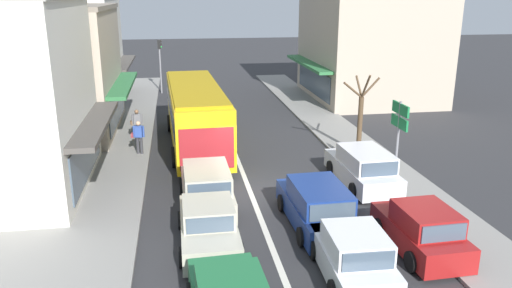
% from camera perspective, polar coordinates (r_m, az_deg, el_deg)
% --- Properties ---
extents(ground_plane, '(140.00, 140.00, 0.00)m').
position_cam_1_polar(ground_plane, '(20.53, -0.82, -5.12)').
color(ground_plane, '#2D2D30').
extents(lane_centre_line, '(0.20, 28.00, 0.01)m').
position_cam_1_polar(lane_centre_line, '(24.25, -2.19, -1.60)').
color(lane_centre_line, silver).
rests_on(lane_centre_line, ground).
extents(sidewalk_left, '(5.20, 44.00, 0.14)m').
position_cam_1_polar(sidewalk_left, '(26.29, -17.62, -0.77)').
color(sidewalk_left, gray).
rests_on(sidewalk_left, ground).
extents(kerb_right, '(2.80, 44.00, 0.12)m').
position_cam_1_polar(kerb_right, '(27.47, 10.22, 0.50)').
color(kerb_right, gray).
rests_on(kerb_right, ground).
extents(shopfront_mid_block, '(9.06, 8.86, 7.07)m').
position_cam_1_polar(shopfront_mid_block, '(30.09, -23.58, 7.56)').
color(shopfront_mid_block, '#B2A38E').
rests_on(shopfront_mid_block, ground).
extents(shopfront_far_end, '(7.57, 9.10, 7.64)m').
position_cam_1_polar(shopfront_far_end, '(38.91, -20.46, 10.16)').
color(shopfront_far_end, silver).
rests_on(shopfront_far_end, ground).
extents(building_right_far, '(9.36, 10.28, 9.62)m').
position_cam_1_polar(building_right_far, '(38.44, 12.89, 12.20)').
color(building_right_far, '#B2A38E').
rests_on(building_right_far, ground).
extents(city_bus, '(3.04, 10.94, 3.23)m').
position_cam_1_polar(city_bus, '(25.68, -6.93, 3.70)').
color(city_bus, yellow).
rests_on(city_bus, ground).
extents(sedan_behind_bus_near, '(1.91, 4.21, 1.47)m').
position_cam_1_polar(sedan_behind_bus_near, '(16.00, -5.47, -9.28)').
color(sedan_behind_bus_near, '#B7B29E').
rests_on(sedan_behind_bus_near, ground).
extents(wagon_adjacent_lane_lead, '(2.02, 4.54, 1.58)m').
position_cam_1_polar(wagon_adjacent_lane_lead, '(17.21, 6.97, -7.07)').
color(wagon_adjacent_lane_lead, navy).
rests_on(wagon_adjacent_lane_lead, ground).
extents(hatchback_behind_bus_mid, '(1.92, 3.76, 1.54)m').
position_cam_1_polar(hatchback_behind_bus_mid, '(14.42, 11.00, -12.43)').
color(hatchback_behind_bus_mid, silver).
rests_on(hatchback_behind_bus_mid, ground).
extents(wagon_adjacent_lane_trail, '(1.98, 4.52, 1.58)m').
position_cam_1_polar(wagon_adjacent_lane_trail, '(18.73, -5.67, -4.97)').
color(wagon_adjacent_lane_trail, '#B7B29E').
rests_on(wagon_adjacent_lane_trail, ground).
extents(parked_hatchback_kerb_front, '(1.91, 3.75, 1.54)m').
position_cam_1_polar(parked_hatchback_kerb_front, '(16.33, 18.35, -9.38)').
color(parked_hatchback_kerb_front, maroon).
rests_on(parked_hatchback_kerb_front, ground).
extents(parked_wagon_kerb_second, '(2.04, 4.55, 1.58)m').
position_cam_1_polar(parked_wagon_kerb_second, '(21.13, 12.12, -2.70)').
color(parked_wagon_kerb_second, silver).
rests_on(parked_wagon_kerb_second, ground).
extents(traffic_light_downstreet, '(0.33, 0.24, 4.20)m').
position_cam_1_polar(traffic_light_downstreet, '(40.27, -10.92, 9.72)').
color(traffic_light_downstreet, gray).
rests_on(traffic_light_downstreet, ground).
extents(directional_road_sign, '(0.10, 1.40, 3.60)m').
position_cam_1_polar(directional_road_sign, '(20.68, 16.06, 2.27)').
color(directional_road_sign, gray).
rests_on(directional_road_sign, ground).
extents(street_tree_right, '(1.81, 1.82, 4.12)m').
position_cam_1_polar(street_tree_right, '(24.64, 11.83, 2.96)').
color(street_tree_right, brown).
rests_on(street_tree_right, ground).
extents(pedestrian_with_handbag_near, '(0.65, 0.32, 1.63)m').
position_cam_1_polar(pedestrian_with_handbag_near, '(27.31, -13.45, 2.40)').
color(pedestrian_with_handbag_near, '#232838').
rests_on(pedestrian_with_handbag_near, sidewalk_left).
extents(pedestrian_browsing_midblock, '(0.66, 0.32, 1.63)m').
position_cam_1_polar(pedestrian_browsing_midblock, '(24.85, -13.27, 0.97)').
color(pedestrian_browsing_midblock, '#333338').
rests_on(pedestrian_browsing_midblock, sidewalk_left).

